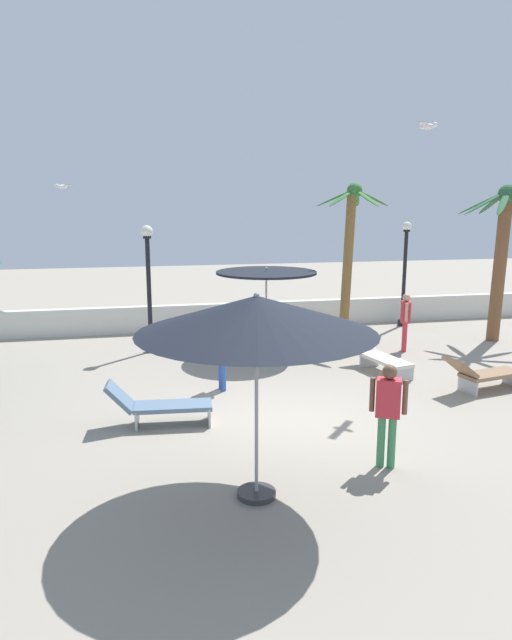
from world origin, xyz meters
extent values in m
plane|color=#9E9384|center=(0.00, 0.00, 0.00)|extent=(56.00, 56.00, 0.00)
cube|color=silver|center=(0.00, 8.46, 0.42)|extent=(25.20, 0.30, 0.83)
cylinder|color=#333338|center=(0.75, 5.19, 0.04)|extent=(0.47, 0.47, 0.08)
cylinder|color=#A5A5AD|center=(0.75, 5.19, 1.11)|extent=(0.05, 0.05, 2.21)
cylinder|color=black|center=(0.75, 5.19, 2.19)|extent=(2.65, 2.65, 0.06)
sphere|color=#99999E|center=(0.75, 5.19, 2.30)|extent=(0.08, 0.08, 0.08)
cylinder|color=#333338|center=(-1.09, -2.19, 0.04)|extent=(0.54, 0.54, 0.08)
cylinder|color=#A5A5AD|center=(-1.09, -2.19, 1.18)|extent=(0.05, 0.05, 2.36)
cone|color=black|center=(-1.09, -2.19, 2.56)|extent=(3.15, 3.15, 0.49)
sphere|color=#99999E|center=(-1.09, -2.19, 2.80)|extent=(0.08, 0.08, 0.08)
cylinder|color=olive|center=(3.39, 6.19, 2.16)|extent=(0.42, 0.28, 4.34)
sphere|color=#367336|center=(3.53, 6.19, 4.33)|extent=(0.44, 0.44, 0.44)
ellipsoid|color=#367336|center=(4.09, 6.21, 4.12)|extent=(1.06, 0.25, 0.51)
ellipsoid|color=#367336|center=(3.77, 6.69, 4.12)|extent=(0.64, 1.03, 0.51)
ellipsoid|color=#367336|center=(3.04, 6.46, 4.12)|extent=(1.02, 0.68, 0.51)
ellipsoid|color=#367336|center=(3.04, 5.91, 4.12)|extent=(1.01, 0.70, 0.51)
ellipsoid|color=#367336|center=(3.68, 5.65, 4.12)|extent=(0.48, 1.07, 0.51)
cylinder|color=brown|center=(7.69, 5.26, 2.11)|extent=(0.44, 0.36, 4.23)
sphere|color=#2F613C|center=(7.76, 5.26, 4.23)|extent=(0.58, 0.58, 0.58)
ellipsoid|color=#2F613C|center=(8.23, 5.78, 3.99)|extent=(0.99, 1.09, 0.70)
ellipsoid|color=#2F613C|center=(7.76, 5.96, 3.99)|extent=(0.21, 1.27, 0.70)
ellipsoid|color=#2F613C|center=(7.23, 5.71, 3.99)|extent=(1.10, 0.97, 0.70)
ellipsoid|color=#2F613C|center=(7.06, 5.27, 3.99)|extent=(1.27, 0.22, 0.70)
ellipsoid|color=#2F613C|center=(7.27, 4.76, 3.99)|extent=(1.04, 1.04, 0.70)
cylinder|color=black|center=(5.96, 7.71, 0.10)|extent=(0.28, 0.28, 0.20)
cylinder|color=black|center=(5.96, 7.71, 1.56)|extent=(0.12, 0.12, 3.12)
cylinder|color=black|center=(5.96, 7.71, 3.12)|extent=(0.22, 0.22, 0.06)
sphere|color=white|center=(5.96, 7.71, 3.26)|extent=(0.29, 0.29, 0.29)
cylinder|color=black|center=(-2.28, 6.03, 0.10)|extent=(0.28, 0.28, 0.20)
cylinder|color=black|center=(-2.28, 6.03, 1.55)|extent=(0.12, 0.12, 3.10)
cylinder|color=black|center=(-2.28, 6.03, 3.10)|extent=(0.22, 0.22, 0.06)
sphere|color=white|center=(-2.28, 6.03, 3.26)|extent=(0.32, 0.32, 0.32)
cube|color=#B7B7BC|center=(-1.38, 0.61, 0.17)|extent=(0.09, 0.55, 0.35)
cube|color=#B7B7BC|center=(-2.68, 0.72, 0.17)|extent=(0.09, 0.55, 0.35)
cube|color=slate|center=(-2.03, 0.66, 0.35)|extent=(1.44, 0.67, 0.08)
cube|color=slate|center=(-2.97, 0.74, 0.57)|extent=(0.54, 0.59, 0.53)
cube|color=#B7B7BC|center=(3.24, 2.12, 0.17)|extent=(0.55, 0.16, 0.35)
cube|color=#B7B7BC|center=(2.95, 3.38, 0.17)|extent=(0.55, 0.16, 0.35)
cube|color=silver|center=(3.09, 2.75, 0.35)|extent=(0.84, 1.49, 0.08)
cube|color=silver|center=(2.89, 3.66, 0.57)|extent=(0.65, 0.62, 0.52)
cube|color=#B7B7BC|center=(4.21, 1.09, 0.17)|extent=(0.15, 0.55, 0.35)
cube|color=#8C6B4C|center=(4.85, 1.22, 0.35)|extent=(1.48, 0.81, 0.08)
cube|color=#8C6B4C|center=(3.97, 1.05, 0.61)|extent=(0.67, 0.65, 0.45)
cylinder|color=#3359B2|center=(-0.87, 2.50, 0.41)|extent=(0.12, 0.12, 0.81)
cylinder|color=#3359B2|center=(-0.85, 2.34, 0.41)|extent=(0.12, 0.12, 0.81)
cube|color=silver|center=(-0.86, 2.42, 1.10)|extent=(0.28, 0.38, 0.58)
sphere|color=#936B4C|center=(-0.86, 2.42, 1.50)|extent=(0.22, 0.22, 0.22)
cylinder|color=#936B4C|center=(-0.89, 2.66, 1.13)|extent=(0.08, 0.08, 0.52)
cylinder|color=#936B4C|center=(-0.84, 2.18, 1.13)|extent=(0.08, 0.08, 0.52)
cylinder|color=#D8333F|center=(4.54, 4.72, 0.40)|extent=(0.12, 0.12, 0.80)
cylinder|color=#D8333F|center=(4.48, 4.58, 0.40)|extent=(0.12, 0.12, 0.80)
cube|color=#D8333F|center=(4.51, 4.65, 1.09)|extent=(0.36, 0.42, 0.57)
sphere|color=tan|center=(4.51, 4.65, 1.48)|extent=(0.22, 0.22, 0.22)
cylinder|color=tan|center=(4.60, 4.87, 1.12)|extent=(0.08, 0.08, 0.51)
cylinder|color=tan|center=(4.42, 4.43, 1.12)|extent=(0.08, 0.08, 0.51)
cylinder|color=#3F8C59|center=(0.96, -1.69, 0.41)|extent=(0.12, 0.12, 0.82)
cylinder|color=#3F8C59|center=(1.10, -1.77, 0.41)|extent=(0.12, 0.12, 0.82)
cube|color=#D8333F|center=(1.03, -1.73, 1.11)|extent=(0.43, 0.38, 0.58)
sphere|color=brown|center=(1.03, -1.73, 1.52)|extent=(0.22, 0.22, 0.22)
cylinder|color=brown|center=(0.82, -1.62, 1.14)|extent=(0.08, 0.08, 0.52)
cylinder|color=brown|center=(1.24, -1.84, 1.14)|extent=(0.08, 0.08, 0.52)
ellipsoid|color=white|center=(-4.74, 9.75, 4.49)|extent=(0.34, 0.26, 0.12)
sphere|color=white|center=(-4.89, 9.67, 4.52)|extent=(0.10, 0.10, 0.10)
cube|color=silver|center=(-4.60, 9.50, 4.51)|extent=(0.40, 0.57, 0.07)
cube|color=silver|center=(-4.88, 10.01, 4.51)|extent=(0.40, 0.57, 0.08)
ellipsoid|color=white|center=(3.47, 2.15, 5.54)|extent=(0.32, 0.30, 0.12)
sphere|color=white|center=(3.60, 2.04, 5.57)|extent=(0.10, 0.10, 0.10)
cube|color=silver|center=(3.63, 2.33, 5.56)|extent=(0.41, 0.45, 0.11)
cube|color=silver|center=(3.32, 1.97, 5.56)|extent=(0.42, 0.45, 0.07)
camera|label=1|loc=(-2.57, -9.14, 3.94)|focal=31.59mm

